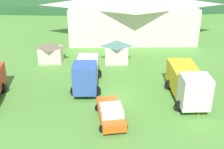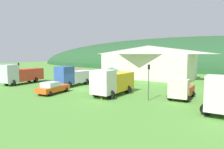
{
  "view_description": "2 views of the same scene",
  "coord_description": "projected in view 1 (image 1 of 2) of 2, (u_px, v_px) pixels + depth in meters",
  "views": [
    {
      "loc": [
        -0.88,
        -25.03,
        13.91
      ],
      "look_at": [
        -0.4,
        -0.28,
        2.61
      ],
      "focal_mm": 45.52,
      "sensor_mm": 36.0,
      "label": 1
    },
    {
      "loc": [
        21.34,
        -22.75,
        5.47
      ],
      "look_at": [
        3.89,
        3.86,
        2.21
      ],
      "focal_mm": 32.39,
      "sensor_mm": 36.0,
      "label": 2
    }
  ],
  "objects": [
    {
      "name": "service_pickup_orange",
      "position": [
        111.0,
        113.0,
        24.32
      ],
      "size": [
        2.84,
        5.11,
        1.66
      ],
      "rotation": [
        0.0,
        0.0,
        -1.43
      ],
      "color": "#E5591A",
      "rests_on": "ground"
    },
    {
      "name": "heavy_rig_striped",
      "position": [
        188.0,
        83.0,
        27.35
      ],
      "size": [
        3.4,
        7.24,
        3.49
      ],
      "rotation": [
        0.0,
        0.0,
        -1.56
      ],
      "color": "silver",
      "rests_on": "ground"
    },
    {
      "name": "traffic_cone_near_pickup",
      "position": [
        198.0,
        116.0,
        25.41
      ],
      "size": [
        0.36,
        0.36,
        0.59
      ],
      "primitive_type": "cone",
      "color": "orange",
      "rests_on": "ground"
    },
    {
      "name": "play_shed_pink",
      "position": [
        116.0,
        51.0,
        36.37
      ],
      "size": [
        3.11,
        2.33,
        2.99
      ],
      "color": "beige",
      "rests_on": "ground"
    },
    {
      "name": "ground_plane",
      "position": [
        116.0,
        97.0,
        28.56
      ],
      "size": [
        200.0,
        200.0,
        0.0
      ],
      "primitive_type": "plane",
      "color": "#518C38"
    },
    {
      "name": "box_truck_blue",
      "position": [
        86.0,
        73.0,
        29.77
      ],
      "size": [
        3.11,
        7.09,
        3.45
      ],
      "rotation": [
        0.0,
        0.0,
        -1.57
      ],
      "color": "#3356AD",
      "rests_on": "ground"
    },
    {
      "name": "play_shed_cream",
      "position": [
        51.0,
        52.0,
        36.59
      ],
      "size": [
        3.13,
        2.36,
        2.62
      ],
      "color": "beige",
      "rests_on": "ground"
    },
    {
      "name": "traffic_cone_mid_row",
      "position": [
        94.0,
        97.0,
        28.6
      ],
      "size": [
        0.36,
        0.36,
        0.57
      ],
      "primitive_type": "cone",
      "color": "orange",
      "rests_on": "ground"
    },
    {
      "name": "depot_building",
      "position": [
        132.0,
        15.0,
        45.08
      ],
      "size": [
        20.73,
        10.19,
        7.34
      ],
      "color": "silver",
      "rests_on": "ground"
    }
  ]
}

